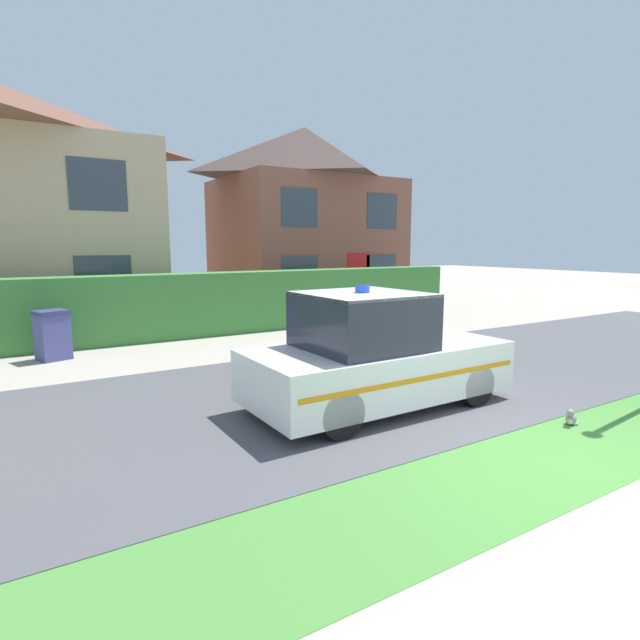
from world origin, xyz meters
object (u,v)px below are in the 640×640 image
object	(u,v)px
police_car	(374,356)
wheelie_bin	(52,335)
cat	(571,418)
house_left	(1,205)
house_right	(305,216)

from	to	relation	value
police_car	wheelie_bin	size ratio (longest dim) A/B	3.78
cat	wheelie_bin	distance (m)	9.81
police_car	house_left	world-z (taller)	house_left
police_car	house_left	distance (m)	12.92
police_car	house_right	world-z (taller)	house_right
house_right	wheelie_bin	bearing A→B (deg)	-148.06
cat	wheelie_bin	size ratio (longest dim) A/B	0.28
house_left	wheelie_bin	size ratio (longest dim) A/B	7.82
police_car	wheelie_bin	distance (m)	7.13
house_right	wheelie_bin	size ratio (longest dim) A/B	6.64
house_left	wheelie_bin	distance (m)	6.54
house_right	police_car	bearing A→B (deg)	-115.62
cat	wheelie_bin	bearing A→B (deg)	-79.01
cat	wheelie_bin	xyz separation A→B (m)	(-5.62, 8.03, 0.43)
house_right	house_left	bearing A→B (deg)	-178.74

